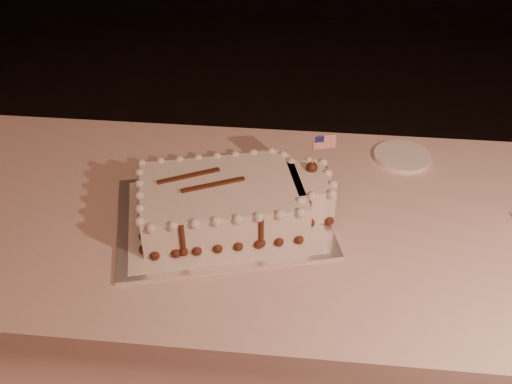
# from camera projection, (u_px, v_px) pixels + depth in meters

# --- Properties ---
(room_shell) EXTENTS (6.10, 8.10, 2.90)m
(room_shell) POSITION_uv_depth(u_px,v_px,m) (242.00, 72.00, 0.49)
(room_shell) COLOR black
(room_shell) RESTS_ON ground
(banquet_table) EXTENTS (2.40, 0.80, 0.75)m
(banquet_table) POSITION_uv_depth(u_px,v_px,m) (274.00, 320.00, 1.58)
(banquet_table) COLOR beige
(banquet_table) RESTS_ON ground
(cake_board) EXTENTS (0.57, 0.48, 0.01)m
(cake_board) POSITION_uv_depth(u_px,v_px,m) (222.00, 217.00, 1.35)
(cake_board) COLOR white
(cake_board) RESTS_ON banquet_table
(doily) EXTENTS (0.51, 0.43, 0.00)m
(doily) POSITION_uv_depth(u_px,v_px,m) (222.00, 215.00, 1.34)
(doily) COLOR white
(doily) RESTS_ON cake_board
(sheet_cake) EXTENTS (0.48, 0.34, 0.18)m
(sheet_cake) POSITION_uv_depth(u_px,v_px,m) (233.00, 199.00, 1.32)
(sheet_cake) COLOR silver
(sheet_cake) RESTS_ON doily
(side_plate) EXTENTS (0.15, 0.15, 0.01)m
(side_plate) POSITION_uv_depth(u_px,v_px,m) (402.00, 156.00, 1.55)
(side_plate) COLOR white
(side_plate) RESTS_ON banquet_table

